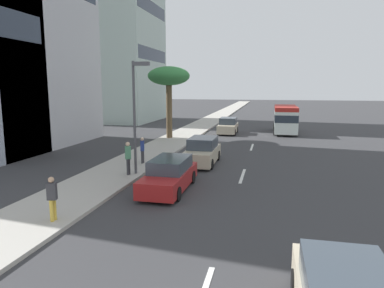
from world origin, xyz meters
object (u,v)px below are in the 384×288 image
object	(u,v)px
car_fifth	(170,175)
pedestrian_near_lamp	(142,149)
car_second	(228,126)
car_third	(202,152)
palm_tree	(169,78)
pedestrian_by_tree	(52,197)
minibus_lead	(285,118)
street_lamp	(136,104)
pedestrian_mid_block	(128,156)

from	to	relation	value
car_fifth	pedestrian_near_lamp	size ratio (longest dim) A/B	2.91
car_second	pedestrian_near_lamp	bearing A→B (deg)	-11.88
car_third	palm_tree	distance (m)	12.02
pedestrian_near_lamp	pedestrian_by_tree	bearing A→B (deg)	-13.89
minibus_lead	car_second	bearing A→B (deg)	108.84
minibus_lead	street_lamp	distance (m)	22.57
car_fifth	car_third	bearing A→B (deg)	175.92
car_third	minibus_lead	bearing A→B (deg)	161.33
pedestrian_near_lamp	palm_tree	world-z (taller)	palm_tree
minibus_lead	car_third	distance (m)	17.81
pedestrian_by_tree	minibus_lead	bearing A→B (deg)	-122.74
car_second	pedestrian_near_lamp	xyz separation A→B (m)	(-16.16, 3.40, 0.25)
car_second	minibus_lead	bearing A→B (deg)	108.84
car_fifth	palm_tree	size ratio (longest dim) A/B	0.72
pedestrian_near_lamp	car_second	bearing A→B (deg)	152.62
minibus_lead	car_third	bearing A→B (deg)	161.33
palm_tree	pedestrian_by_tree	bearing A→B (deg)	-175.14
pedestrian_near_lamp	palm_tree	distance (m)	12.09
car_second	street_lamp	size ratio (longest dim) A/B	0.68
car_second	pedestrian_mid_block	xyz separation A→B (m)	(-19.08, 3.12, 0.37)
car_fifth	pedestrian_near_lamp	bearing A→B (deg)	-146.27
car_second	pedestrian_near_lamp	size ratio (longest dim) A/B	2.53
pedestrian_mid_block	minibus_lead	bearing A→B (deg)	42.07
pedestrian_near_lamp	pedestrian_mid_block	xyz separation A→B (m)	(-2.92, -0.28, 0.12)
street_lamp	pedestrian_mid_block	bearing A→B (deg)	128.97
pedestrian_near_lamp	pedestrian_mid_block	size ratio (longest dim) A/B	0.90
minibus_lead	pedestrian_mid_block	distance (m)	22.91
minibus_lead	pedestrian_near_lamp	bearing A→B (deg)	153.00
pedestrian_by_tree	street_lamp	xyz separation A→B (m)	(7.15, -0.42, 2.93)
palm_tree	pedestrian_mid_block	bearing A→B (deg)	-172.76
car_third	pedestrian_mid_block	distance (m)	5.36
minibus_lead	pedestrian_near_lamp	size ratio (longest dim) A/B	4.28
minibus_lead	pedestrian_near_lamp	distance (m)	20.39
car_fifth	street_lamp	size ratio (longest dim) A/B	0.78
palm_tree	street_lamp	size ratio (longest dim) A/B	1.08
pedestrian_mid_block	street_lamp	bearing A→B (deg)	14.11
car_third	pedestrian_near_lamp	world-z (taller)	pedestrian_near_lamp
car_fifth	pedestrian_by_tree	bearing A→B (deg)	-29.54
pedestrian_mid_block	street_lamp	world-z (taller)	street_lamp
pedestrian_mid_block	palm_tree	bearing A→B (deg)	72.37
pedestrian_by_tree	pedestrian_near_lamp	bearing A→B (deg)	-103.29
car_fifth	street_lamp	distance (m)	4.56
pedestrian_near_lamp	pedestrian_by_tree	distance (m)	9.74
car_third	pedestrian_by_tree	size ratio (longest dim) A/B	2.74
car_fifth	pedestrian_near_lamp	world-z (taller)	pedestrian_near_lamp
car_second	palm_tree	world-z (taller)	palm_tree
car_second	car_fifth	distance (m)	20.86
pedestrian_by_tree	car_fifth	bearing A→B (deg)	-134.43
street_lamp	car_third	bearing A→B (deg)	-36.38
car_second	pedestrian_by_tree	size ratio (longest dim) A/B	2.55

